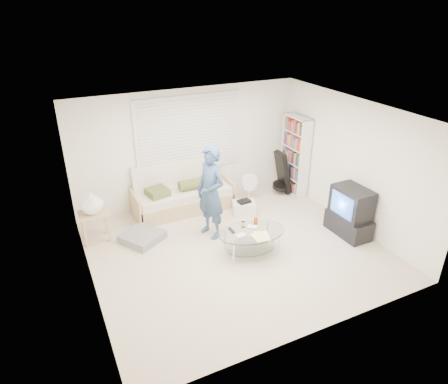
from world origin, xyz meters
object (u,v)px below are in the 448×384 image
bookshelf (295,155)px  tv_unit (350,212)px  coffee_table (251,236)px  futon_sofa (182,195)px

bookshelf → tv_unit: bearing=-93.5°
tv_unit → coffee_table: (-2.01, 0.23, -0.11)m
futon_sofa → bookshelf: (2.65, -0.27, 0.56)m
tv_unit → coffee_table: size_ratio=0.74×
futon_sofa → coffee_table: futon_sofa is taller
futon_sofa → tv_unit: futon_sofa is taller
bookshelf → coffee_table: bearing=-139.5°
futon_sofa → tv_unit: size_ratio=2.19×
futon_sofa → coffee_table: 2.16m
bookshelf → futon_sofa: bearing=174.2°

